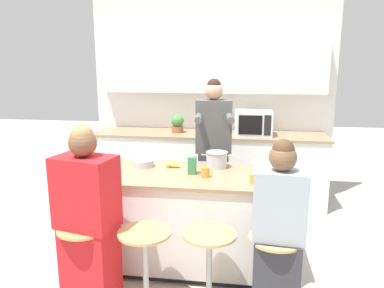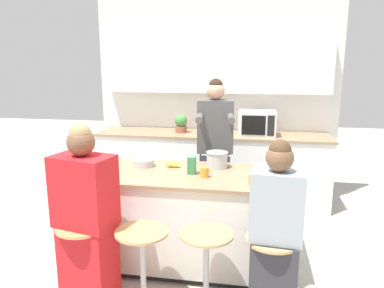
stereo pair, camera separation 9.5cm
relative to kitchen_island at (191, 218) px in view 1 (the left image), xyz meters
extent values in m
plane|color=#B2ADA3|center=(0.00, 0.00, -0.45)|extent=(16.00, 16.00, 0.00)
cube|color=silver|center=(0.00, 2.01, 0.90)|extent=(3.30, 0.06, 2.70)
cube|color=white|center=(0.00, 1.90, 1.38)|extent=(3.04, 0.16, 0.75)
cube|color=white|center=(0.00, 1.66, 0.00)|extent=(3.04, 0.62, 0.91)
cube|color=#937556|center=(0.00, 1.66, 0.47)|extent=(3.07, 0.65, 0.03)
cube|color=black|center=(0.00, 0.00, -0.42)|extent=(1.67, 0.71, 0.06)
cube|color=white|center=(0.00, 0.00, 0.01)|extent=(1.75, 0.79, 0.80)
cube|color=#937556|center=(0.00, 0.00, 0.42)|extent=(1.79, 0.83, 0.03)
cylinder|color=#B7BABC|center=(-0.72, -0.71, -0.13)|extent=(0.04, 0.04, 0.61)
cylinder|color=tan|center=(-0.72, -0.71, 0.19)|extent=(0.40, 0.40, 0.02)
cylinder|color=#B7BABC|center=(-0.24, -0.72, -0.13)|extent=(0.04, 0.04, 0.61)
cylinder|color=tan|center=(-0.24, -0.72, 0.19)|extent=(0.40, 0.40, 0.02)
cylinder|color=#B7BABC|center=(0.24, -0.68, -0.13)|extent=(0.04, 0.04, 0.61)
cylinder|color=tan|center=(0.24, -0.68, 0.19)|extent=(0.40, 0.40, 0.02)
cylinder|color=#B7BABC|center=(0.72, -0.68, -0.13)|extent=(0.04, 0.04, 0.61)
cylinder|color=tan|center=(0.72, -0.68, 0.19)|extent=(0.40, 0.40, 0.02)
cube|color=#383842|center=(0.14, 0.76, 0.01)|extent=(0.35, 0.25, 0.91)
cube|color=#4C4C4C|center=(0.14, 0.76, 0.74)|extent=(0.40, 0.26, 0.57)
cylinder|color=#4C4C4C|center=(0.01, 0.48, 0.87)|extent=(0.10, 0.32, 0.07)
cylinder|color=#4C4C4C|center=(0.32, 0.51, 0.87)|extent=(0.10, 0.32, 0.07)
sphere|color=tan|center=(0.14, 0.76, 1.12)|extent=(0.21, 0.21, 0.19)
sphere|color=black|center=(0.14, 0.76, 1.17)|extent=(0.16, 0.16, 0.15)
cube|color=red|center=(-0.69, -0.70, -0.13)|extent=(0.46, 0.35, 0.64)
cube|color=red|center=(-0.69, -0.70, 0.47)|extent=(0.50, 0.38, 0.55)
sphere|color=brown|center=(-0.69, -0.70, 0.85)|extent=(0.25, 0.25, 0.21)
sphere|color=#A37F51|center=(-0.69, -0.70, 0.90)|extent=(0.20, 0.20, 0.16)
cube|color=#333338|center=(0.73, -0.70, -0.13)|extent=(0.35, 0.29, 0.64)
cube|color=#9EA8B2|center=(0.73, -0.70, 0.45)|extent=(0.38, 0.25, 0.50)
sphere|color=brown|center=(0.73, -0.70, 0.79)|extent=(0.20, 0.20, 0.19)
sphere|color=#513823|center=(0.73, -0.70, 0.84)|extent=(0.16, 0.16, 0.15)
cylinder|color=#B7BABC|center=(0.22, 0.22, 0.51)|extent=(0.19, 0.19, 0.14)
cylinder|color=#B7BABC|center=(0.22, 0.22, 0.59)|extent=(0.21, 0.21, 0.01)
cylinder|color=#B7BABC|center=(0.09, 0.22, 0.56)|extent=(0.05, 0.01, 0.01)
cylinder|color=#B7BABC|center=(0.34, 0.22, 0.56)|extent=(0.05, 0.01, 0.01)
cylinder|color=white|center=(0.68, 0.17, 0.47)|extent=(0.24, 0.24, 0.06)
cylinder|color=#B7BABC|center=(-0.48, 0.14, 0.47)|extent=(0.19, 0.19, 0.07)
cylinder|color=orange|center=(0.56, -0.21, 0.48)|extent=(0.07, 0.07, 0.08)
torus|color=orange|center=(0.61, -0.21, 0.48)|extent=(0.04, 0.01, 0.04)
cylinder|color=orange|center=(0.14, -0.10, 0.48)|extent=(0.07, 0.07, 0.09)
torus|color=orange|center=(0.19, -0.10, 0.49)|extent=(0.04, 0.01, 0.04)
ellipsoid|color=yellow|center=(-0.19, 0.14, 0.46)|extent=(0.13, 0.05, 0.06)
ellipsoid|color=yellow|center=(-0.23, 0.18, 0.46)|extent=(0.10, 0.12, 0.06)
ellipsoid|color=yellow|center=(-0.16, 0.18, 0.46)|extent=(0.11, 0.11, 0.06)
cube|color=#38844C|center=(0.02, -0.02, 0.52)|extent=(0.07, 0.07, 0.16)
cylinder|color=white|center=(0.02, -0.02, 0.60)|extent=(0.03, 0.03, 0.02)
cube|color=white|center=(0.58, 1.62, 0.65)|extent=(0.47, 0.33, 0.32)
cube|color=black|center=(0.54, 1.45, 0.65)|extent=(0.29, 0.01, 0.24)
cube|color=black|center=(0.75, 1.45, 0.65)|extent=(0.08, 0.01, 0.25)
cylinder|color=#93563D|center=(-0.42, 1.66, 0.53)|extent=(0.15, 0.15, 0.09)
sphere|color=#478942|center=(-0.42, 1.66, 0.65)|extent=(0.17, 0.17, 0.17)
camera|label=1|loc=(0.47, -3.20, 1.42)|focal=35.00mm
camera|label=2|loc=(0.56, -3.18, 1.42)|focal=35.00mm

